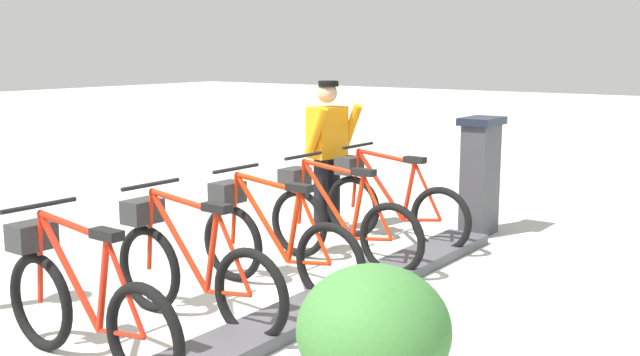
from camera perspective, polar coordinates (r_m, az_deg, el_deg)
ground_plane at (r=5.85m, az=-0.53°, el=-10.28°), size 60.00×60.00×0.00m
dock_rail_base at (r=5.83m, az=-0.53°, el=-9.82°), size 0.44×5.53×0.10m
payment_kiosk at (r=8.34m, az=11.98°, el=0.30°), size 0.36×0.52×1.28m
bike_docked_0 at (r=7.81m, az=5.22°, el=-1.93°), size 1.72×0.54×1.02m
bike_docked_1 at (r=7.03m, az=1.27°, el=-3.20°), size 1.72×0.54×1.02m
bike_docked_2 at (r=6.29m, az=-3.65°, el=-4.76°), size 1.72×0.54×1.02m
bike_docked_3 at (r=5.63m, az=-9.83°, el=-6.65°), size 1.72×0.54×1.02m
bike_docked_4 at (r=5.04m, az=-17.61°, el=-8.90°), size 1.72×0.54×1.02m
worker_near_rack at (r=8.29m, az=0.58°, el=2.14°), size 0.54×0.67×1.66m
planter_bush at (r=3.80m, az=4.05°, el=-12.91°), size 0.76×0.76×0.97m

